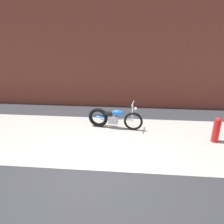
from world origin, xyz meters
TOP-DOWN VIEW (x-y plane):
  - ground_plane at (0.00, 0.00)m, footprint 80.00×80.00m
  - sidewalk_slab at (0.00, 1.75)m, footprint 36.00×3.50m
  - brick_building_wall at (0.00, 5.20)m, footprint 36.00×0.50m
  - motorcycle_blue at (0.28, 2.59)m, footprint 2.00×0.63m
  - fire_hydrant at (3.71, 1.86)m, footprint 0.22×0.22m

SIDE VIEW (x-z plane):
  - ground_plane at x=0.00m, z-range 0.00..0.00m
  - sidewalk_slab at x=0.00m, z-range 0.00..0.01m
  - motorcycle_blue at x=0.28m, z-range -0.12..0.91m
  - fire_hydrant at x=3.71m, z-range 0.00..0.84m
  - brick_building_wall at x=0.00m, z-range 0.00..4.55m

